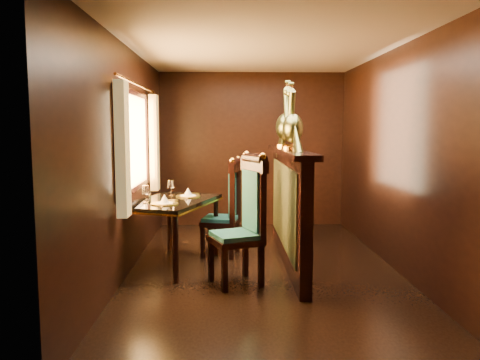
% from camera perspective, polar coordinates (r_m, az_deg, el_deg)
% --- Properties ---
extents(ground, '(5.00, 5.00, 0.00)m').
position_cam_1_polar(ground, '(5.42, 2.80, -10.85)').
color(ground, black).
rests_on(ground, ground).
extents(room_shell, '(3.04, 5.04, 2.52)m').
position_cam_1_polar(room_shell, '(5.19, 1.93, 6.13)').
color(room_shell, black).
rests_on(room_shell, ground).
extents(partition, '(0.26, 2.70, 1.36)m').
position_cam_1_polar(partition, '(5.58, 5.90, -2.85)').
color(partition, black).
rests_on(partition, ground).
extents(dining_table, '(1.18, 1.50, 0.97)m').
position_cam_1_polar(dining_table, '(5.50, -8.33, -3.14)').
color(dining_table, black).
rests_on(dining_table, ground).
extents(chair_left, '(0.64, 0.65, 1.36)m').
position_cam_1_polar(chair_left, '(4.83, 0.83, -4.32)').
color(chair_left, black).
rests_on(chair_left, ground).
extents(chair_right, '(0.54, 0.55, 1.25)m').
position_cam_1_polar(chair_right, '(5.85, -1.31, -3.00)').
color(chair_right, black).
rests_on(chair_right, ground).
extents(peacock_left, '(0.24, 0.64, 0.76)m').
position_cam_1_polar(peacock_left, '(5.22, 6.48, 7.83)').
color(peacock_left, '#1A4F38').
rests_on(peacock_left, partition).
extents(peacock_right, '(0.26, 0.68, 0.81)m').
position_cam_1_polar(peacock_right, '(5.89, 5.58, 7.91)').
color(peacock_right, '#1A4F38').
rests_on(peacock_right, partition).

